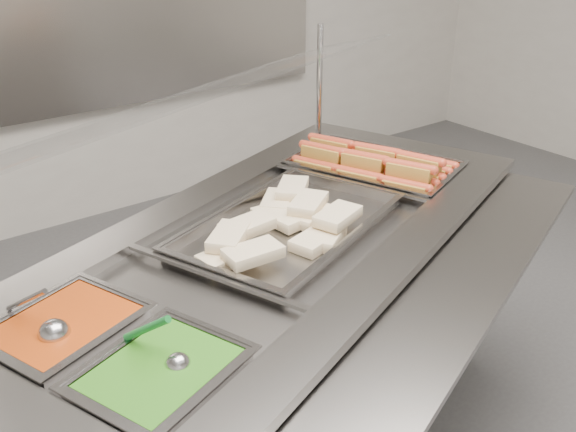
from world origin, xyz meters
TOP-DOWN VIEW (x-y plane):
  - steam_counter at (-0.13, 0.48)m, footprint 1.81×1.26m
  - tray_rail at (0.02, 0.06)m, footprint 1.57×0.83m
  - sneeze_guard at (-0.20, 0.66)m, footprint 1.46×0.74m
  - pan_hotdogs at (0.39, 0.67)m, footprint 0.45×0.56m
  - pan_wraps at (-0.08, 0.50)m, footprint 0.69×0.54m
  - pan_beans at (-0.71, 0.41)m, footprint 0.32×0.29m
  - pan_peas at (-0.62, 0.17)m, footprint 0.32×0.29m
  - hotdogs_in_buns at (0.37, 0.66)m, footprint 0.40×0.49m
  - tortilla_wraps at (-0.09, 0.49)m, footprint 0.48×0.38m
  - ladle at (-0.74, 0.38)m, footprint 0.08×0.16m
  - serving_spoon at (-0.60, 0.17)m, footprint 0.08×0.15m

SIDE VIEW (x-z plane):
  - steam_counter at x=-0.13m, z-range 0.00..0.79m
  - tray_rail at x=0.02m, z-range 0.73..0.77m
  - pan_hotdogs at x=0.39m, z-range 0.71..0.80m
  - pan_beans at x=-0.71m, z-range 0.71..0.80m
  - pan_peas at x=-0.62m, z-range 0.71..0.80m
  - pan_wraps at x=-0.08m, z-range 0.74..0.80m
  - hotdogs_in_buns at x=0.37m, z-range 0.75..0.85m
  - tortilla_wraps at x=-0.09m, z-range 0.77..0.83m
  - ladle at x=-0.74m, z-range 0.73..0.87m
  - serving_spoon at x=-0.60m, z-range 0.74..0.86m
  - sneeze_guard at x=-0.20m, z-range 0.92..1.31m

